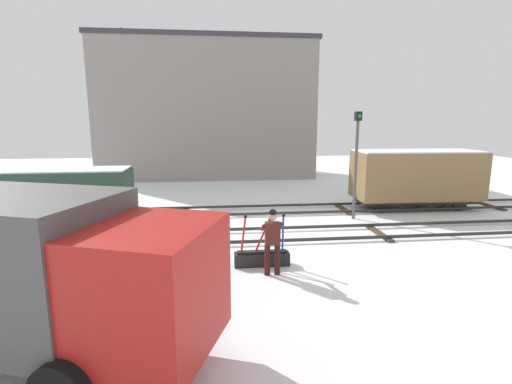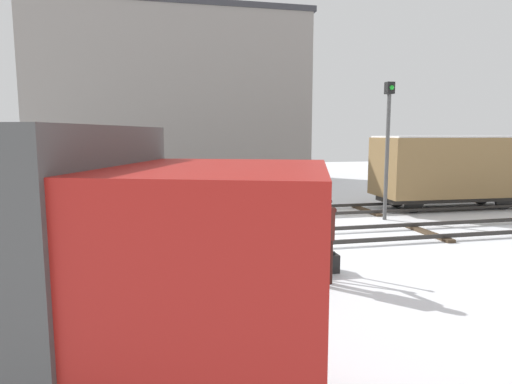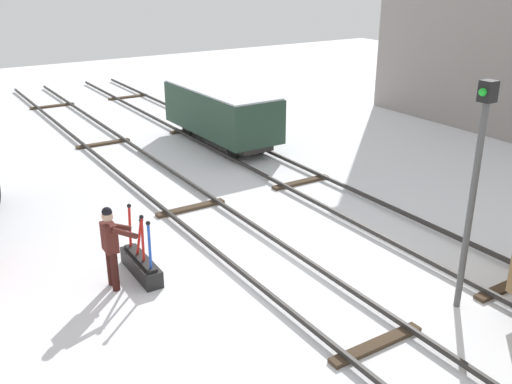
# 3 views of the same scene
# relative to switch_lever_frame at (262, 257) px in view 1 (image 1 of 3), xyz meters

# --- Properties ---
(ground_plane) EXTENTS (60.00, 60.00, 0.00)m
(ground_plane) POSITION_rel_switch_lever_frame_xyz_m (0.95, 2.43, -0.25)
(ground_plane) COLOR white
(track_main_line) EXTENTS (44.00, 1.94, 0.18)m
(track_main_line) POSITION_rel_switch_lever_frame_xyz_m (0.95, 2.43, -0.14)
(track_main_line) COLOR #2D2B28
(track_main_line) RESTS_ON ground_plane
(track_siding_near) EXTENTS (44.00, 1.94, 0.18)m
(track_siding_near) POSITION_rel_switch_lever_frame_xyz_m (0.95, 6.06, -0.14)
(track_siding_near) COLOR #2D2B28
(track_siding_near) RESTS_ON ground_plane
(switch_lever_frame) EXTENTS (1.52, 0.38, 1.45)m
(switch_lever_frame) POSITION_rel_switch_lever_frame_xyz_m (0.00, 0.00, 0.00)
(switch_lever_frame) COLOR black
(switch_lever_frame) RESTS_ON ground_plane
(rail_worker) EXTENTS (0.54, 0.65, 1.75)m
(rail_worker) POSITION_rel_switch_lever_frame_xyz_m (0.18, -0.64, 0.74)
(rail_worker) COLOR #351511
(rail_worker) RESTS_ON ground_plane
(delivery_truck) EXTENTS (6.23, 4.04, 2.78)m
(delivery_truck) POSITION_rel_switch_lever_frame_xyz_m (-4.20, -3.65, 1.34)
(delivery_truck) COLOR #B21E19
(delivery_truck) RESTS_ON ground_plane
(signal_post) EXTENTS (0.24, 0.32, 4.30)m
(signal_post) POSITION_rel_switch_lever_frame_xyz_m (4.35, 4.60, 2.35)
(signal_post) COLOR #4C4C4C
(signal_post) RESTS_ON ground_plane
(apartment_building) EXTENTS (14.90, 5.31, 9.44)m
(apartment_building) POSITION_rel_switch_lever_frame_xyz_m (-1.70, 17.61, 4.48)
(apartment_building) COLOR gray
(apartment_building) RESTS_ON ground_plane
(freight_car_back_track) EXTENTS (5.15, 2.02, 2.03)m
(freight_car_back_track) POSITION_rel_switch_lever_frame_xyz_m (-7.36, 6.06, 0.94)
(freight_car_back_track) COLOR #2D2B28
(freight_car_back_track) RESTS_ON ground_plane
(freight_car_far_end) EXTENTS (5.55, 2.33, 2.65)m
(freight_car_far_end) POSITION_rel_switch_lever_frame_xyz_m (7.77, 6.06, 1.25)
(freight_car_far_end) COLOR #2D2B28
(freight_car_far_end) RESTS_ON ground_plane
(perched_bird_roof_left) EXTENTS (0.18, 0.28, 0.13)m
(perched_bird_roof_left) POSITION_rel_switch_lever_frame_xyz_m (-0.28, 15.99, 9.25)
(perched_bird_roof_left) COLOR #514C47
(perched_bird_roof_left) RESTS_ON apartment_building
(perched_bird_roof_right) EXTENTS (0.28, 0.18, 0.13)m
(perched_bird_roof_right) POSITION_rel_switch_lever_frame_xyz_m (-6.73, 15.35, 9.25)
(perched_bird_roof_right) COLOR #333338
(perched_bird_roof_right) RESTS_ON apartment_building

